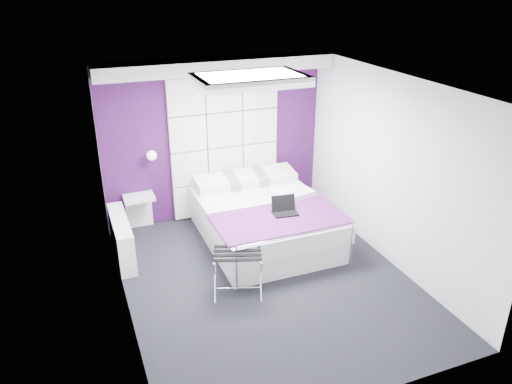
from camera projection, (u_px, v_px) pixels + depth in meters
floor at (267, 279)px, 6.64m from camera, size 4.40×4.40×0.00m
ceiling at (269, 84)px, 5.59m from camera, size 4.40×4.40×0.00m
wall_back at (215, 139)px, 7.99m from camera, size 3.60×0.00×3.60m
wall_left at (118, 214)px, 5.51m from camera, size 0.00×4.40×4.40m
wall_right at (391, 171)px, 6.72m from camera, size 0.00×4.40×4.40m
accent_wall at (215, 139)px, 7.98m from camera, size 3.58×0.02×2.58m
soffit at (217, 66)px, 7.29m from camera, size 3.58×0.50×0.20m
headboard at (225, 147)px, 8.04m from camera, size 1.80×0.08×2.30m
skylight at (250, 79)px, 6.12m from camera, size 1.36×0.86×0.12m
wall_lamp at (151, 155)px, 7.55m from camera, size 0.15×0.15×0.15m
radiator at (122, 238)px, 7.06m from camera, size 0.22×1.20×0.60m
bed at (264, 220)px, 7.52m from camera, size 1.83×2.22×0.77m
nightstand at (139, 197)px, 7.69m from camera, size 0.46×0.36×0.05m
luggage_rack at (238, 273)px, 6.26m from camera, size 0.59×0.44×0.58m
laptop at (284, 209)px, 7.05m from camera, size 0.35×0.25×0.25m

